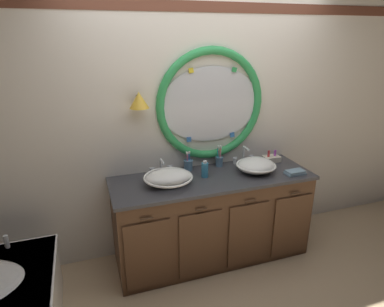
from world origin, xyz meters
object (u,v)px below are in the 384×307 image
sink_basin_right (256,165)px  toothbrush_holder_left (188,164)px  soap_dispenser (205,169)px  sink_basin_left (168,177)px  toothbrush_holder_right (219,160)px  folded_hand_towel (295,172)px  toiletry_basket (271,158)px

sink_basin_right → toothbrush_holder_left: 0.65m
sink_basin_right → soap_dispenser: 0.50m
sink_basin_left → soap_dispenser: 0.37m
toothbrush_holder_right → folded_hand_towel: toothbrush_holder_right is taller
toothbrush_holder_left → toiletry_basket: size_ratio=1.16×
toothbrush_holder_left → toothbrush_holder_right: 0.33m
sink_basin_left → soap_dispenser: (0.36, 0.05, 0.01)m
sink_basin_left → soap_dispenser: size_ratio=2.60×
folded_hand_towel → toiletry_basket: toiletry_basket is taller
folded_hand_towel → sink_basin_left: bearing=172.0°
sink_basin_left → sink_basin_right: 0.86m
sink_basin_right → folded_hand_towel: bearing=-27.3°
sink_basin_left → folded_hand_towel: size_ratio=2.30×
folded_hand_towel → toiletry_basket: (-0.03, 0.36, 0.01)m
toothbrush_holder_right → toiletry_basket: bearing=-5.6°
toothbrush_holder_left → sink_basin_right: bearing=-22.8°
toothbrush_holder_right → toiletry_basket: (0.56, -0.06, -0.03)m
sink_basin_right → toothbrush_holder_right: bearing=137.2°
soap_dispenser → toiletry_basket: size_ratio=1.00×
sink_basin_left → toiletry_basket: sink_basin_left is taller
toothbrush_holder_left → toothbrush_holder_right: (0.33, -0.00, 0.00)m
toiletry_basket → toothbrush_holder_right: bearing=174.4°
sink_basin_right → soap_dispenser: soap_dispenser is taller
sink_basin_right → toothbrush_holder_right: (-0.27, 0.25, -0.01)m
sink_basin_right → toiletry_basket: (0.29, 0.20, -0.04)m
folded_hand_towel → toothbrush_holder_left: bearing=155.6°
toothbrush_holder_left → folded_hand_towel: 1.01m
toothbrush_holder_right → soap_dispenser: (-0.23, -0.20, 0.01)m
sink_basin_left → toothbrush_holder_right: toothbrush_holder_right is taller
toothbrush_holder_right → soap_dispenser: toothbrush_holder_right is taller
sink_basin_right → toiletry_basket: size_ratio=2.29×
sink_basin_left → folded_hand_towel: 1.20m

